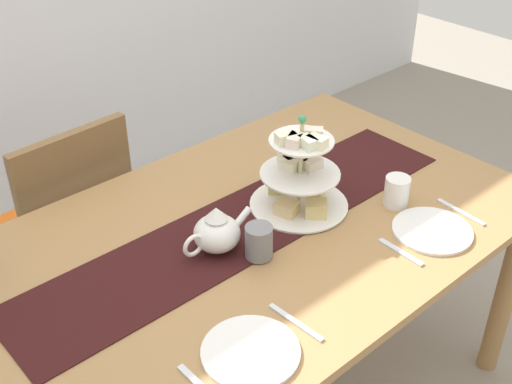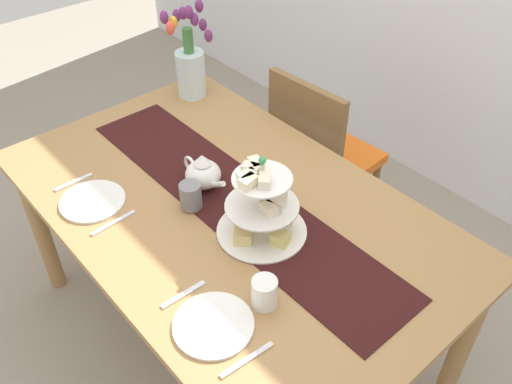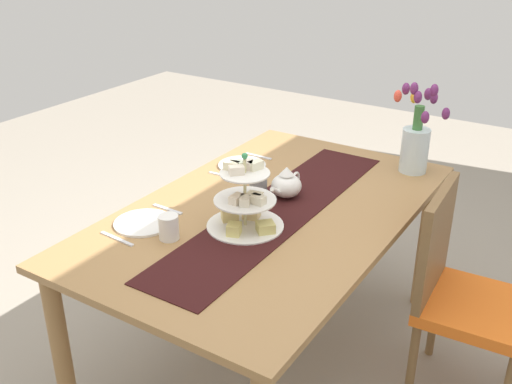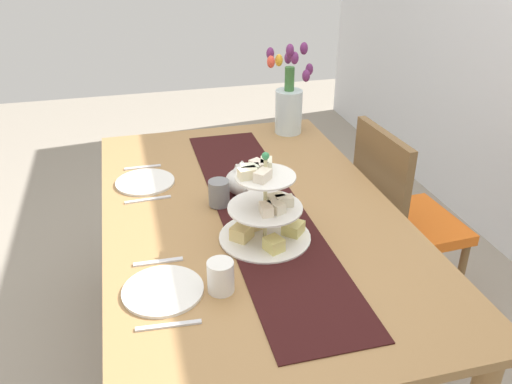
{
  "view_description": "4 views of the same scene",
  "coord_description": "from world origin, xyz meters",
  "px_view_note": "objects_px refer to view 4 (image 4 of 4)",
  "views": [
    {
      "loc": [
        -1.01,
        -1.14,
        1.89
      ],
      "look_at": [
        0.05,
        0.04,
        0.85
      ],
      "focal_mm": 46.03,
      "sensor_mm": 36.0,
      "label": 1
    },
    {
      "loc": [
        1.16,
        -0.87,
        2.03
      ],
      "look_at": [
        0.09,
        0.06,
        0.84
      ],
      "focal_mm": 38.27,
      "sensor_mm": 36.0,
      "label": 2
    },
    {
      "loc": [
        1.88,
        1.12,
        1.86
      ],
      "look_at": [
        0.03,
        -0.05,
        0.84
      ],
      "focal_mm": 41.73,
      "sensor_mm": 36.0,
      "label": 3
    },
    {
      "loc": [
        1.59,
        -0.39,
        1.71
      ],
      "look_at": [
        0.05,
        0.01,
        0.86
      ],
      "focal_mm": 37.19,
      "sensor_mm": 36.0,
      "label": 4
    }
  ],
  "objects_px": {
    "teapot": "(242,180)",
    "fork_left": "(143,167)",
    "tulip_vase": "(289,102)",
    "dinner_plate_left": "(145,182)",
    "tiered_cake_stand": "(265,212)",
    "mug_white_text": "(221,277)",
    "dining_table": "(251,234)",
    "dinner_plate_right": "(163,290)",
    "chair_left": "(398,214)",
    "knife_right": "(169,325)",
    "fork_right": "(158,262)",
    "mug_grey": "(219,193)",
    "knife_left": "(148,200)"
  },
  "relations": [
    {
      "from": "chair_left",
      "to": "tulip_vase",
      "type": "distance_m",
      "value": 0.73
    },
    {
      "from": "teapot",
      "to": "knife_left",
      "type": "distance_m",
      "value": 0.36
    },
    {
      "from": "tiered_cake_stand",
      "to": "knife_right",
      "type": "relative_size",
      "value": 1.79
    },
    {
      "from": "dinner_plate_left",
      "to": "fork_left",
      "type": "height_order",
      "value": "dinner_plate_left"
    },
    {
      "from": "mug_white_text",
      "to": "dining_table",
      "type": "bearing_deg",
      "value": 155.31
    },
    {
      "from": "knife_left",
      "to": "fork_right",
      "type": "xyz_separation_m",
      "value": [
        0.41,
        0.0,
        0.0
      ]
    },
    {
      "from": "dining_table",
      "to": "knife_right",
      "type": "distance_m",
      "value": 0.64
    },
    {
      "from": "knife_left",
      "to": "mug_grey",
      "type": "relative_size",
      "value": 1.79
    },
    {
      "from": "chair_left",
      "to": "dinner_plate_right",
      "type": "bearing_deg",
      "value": -60.51
    },
    {
      "from": "teapot",
      "to": "dinner_plate_left",
      "type": "height_order",
      "value": "teapot"
    },
    {
      "from": "tulip_vase",
      "to": "dinner_plate_left",
      "type": "xyz_separation_m",
      "value": [
        0.38,
        -0.71,
        -0.15
      ]
    },
    {
      "from": "teapot",
      "to": "tulip_vase",
      "type": "height_order",
      "value": "tulip_vase"
    },
    {
      "from": "dining_table",
      "to": "fork_left",
      "type": "height_order",
      "value": "fork_left"
    },
    {
      "from": "dinner_plate_right",
      "to": "fork_right",
      "type": "xyz_separation_m",
      "value": [
        -0.14,
        0.0,
        -0.0
      ]
    },
    {
      "from": "fork_right",
      "to": "dinner_plate_left",
      "type": "bearing_deg",
      "value": 180.0
    },
    {
      "from": "chair_left",
      "to": "mug_grey",
      "type": "relative_size",
      "value": 9.58
    },
    {
      "from": "chair_left",
      "to": "knife_left",
      "type": "xyz_separation_m",
      "value": [
        0.07,
        -1.09,
        0.26
      ]
    },
    {
      "from": "teapot",
      "to": "mug_grey",
      "type": "bearing_deg",
      "value": -57.45
    },
    {
      "from": "fork_right",
      "to": "knife_right",
      "type": "xyz_separation_m",
      "value": [
        0.29,
        0.0,
        0.0
      ]
    },
    {
      "from": "tiered_cake_stand",
      "to": "mug_white_text",
      "type": "relative_size",
      "value": 3.2
    },
    {
      "from": "fork_left",
      "to": "knife_right",
      "type": "xyz_separation_m",
      "value": [
        0.99,
        0.0,
        0.0
      ]
    },
    {
      "from": "fork_right",
      "to": "tulip_vase",
      "type": "bearing_deg",
      "value": 142.75
    },
    {
      "from": "dining_table",
      "to": "chair_left",
      "type": "height_order",
      "value": "chair_left"
    },
    {
      "from": "knife_right",
      "to": "tulip_vase",
      "type": "bearing_deg",
      "value": 149.87
    },
    {
      "from": "fork_left",
      "to": "mug_white_text",
      "type": "xyz_separation_m",
      "value": [
        0.88,
        0.16,
        0.04
      ]
    },
    {
      "from": "dining_table",
      "to": "tulip_vase",
      "type": "distance_m",
      "value": 0.83
    },
    {
      "from": "dinner_plate_left",
      "to": "dinner_plate_right",
      "type": "bearing_deg",
      "value": 0.0
    },
    {
      "from": "tulip_vase",
      "to": "dinner_plate_right",
      "type": "bearing_deg",
      "value": -33.36
    },
    {
      "from": "teapot",
      "to": "mug_white_text",
      "type": "bearing_deg",
      "value": -19.22
    },
    {
      "from": "tiered_cake_stand",
      "to": "knife_left",
      "type": "xyz_separation_m",
      "value": [
        -0.36,
        -0.35,
        -0.1
      ]
    },
    {
      "from": "chair_left",
      "to": "dinner_plate_left",
      "type": "xyz_separation_m",
      "value": [
        -0.08,
        -1.09,
        0.26
      ]
    },
    {
      "from": "dinner_plate_right",
      "to": "mug_white_text",
      "type": "distance_m",
      "value": 0.17
    },
    {
      "from": "fork_left",
      "to": "fork_right",
      "type": "distance_m",
      "value": 0.7
    },
    {
      "from": "knife_right",
      "to": "dinner_plate_left",
      "type": "bearing_deg",
      "value": 180.0
    },
    {
      "from": "knife_left",
      "to": "knife_right",
      "type": "bearing_deg",
      "value": 0.0
    },
    {
      "from": "tiered_cake_stand",
      "to": "tulip_vase",
      "type": "bearing_deg",
      "value": 157.89
    },
    {
      "from": "teapot",
      "to": "fork_left",
      "type": "distance_m",
      "value": 0.48
    },
    {
      "from": "tiered_cake_stand",
      "to": "knife_right",
      "type": "distance_m",
      "value": 0.5
    },
    {
      "from": "tulip_vase",
      "to": "dinner_plate_left",
      "type": "height_order",
      "value": "tulip_vase"
    },
    {
      "from": "tulip_vase",
      "to": "knife_right",
      "type": "relative_size",
      "value": 2.56
    },
    {
      "from": "knife_left",
      "to": "fork_left",
      "type": "bearing_deg",
      "value": 180.0
    },
    {
      "from": "fork_left",
      "to": "dinner_plate_right",
      "type": "xyz_separation_m",
      "value": [
        0.84,
        0.0,
        0.0
      ]
    },
    {
      "from": "dining_table",
      "to": "fork_left",
      "type": "bearing_deg",
      "value": -142.85
    },
    {
      "from": "mug_white_text",
      "to": "fork_left",
      "type": "bearing_deg",
      "value": -169.65
    },
    {
      "from": "teapot",
      "to": "fork_right",
      "type": "xyz_separation_m",
      "value": [
        0.37,
        -0.35,
        -0.06
      ]
    },
    {
      "from": "mug_white_text",
      "to": "knife_left",
      "type": "bearing_deg",
      "value": -164.73
    },
    {
      "from": "tiered_cake_stand",
      "to": "mug_white_text",
      "type": "xyz_separation_m",
      "value": [
        0.23,
        -0.19,
        -0.05
      ]
    },
    {
      "from": "tulip_vase",
      "to": "dinner_plate_left",
      "type": "distance_m",
      "value": 0.82
    },
    {
      "from": "fork_left",
      "to": "knife_left",
      "type": "relative_size",
      "value": 0.88
    },
    {
      "from": "dinner_plate_right",
      "to": "knife_right",
      "type": "distance_m",
      "value": 0.15
    }
  ]
}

